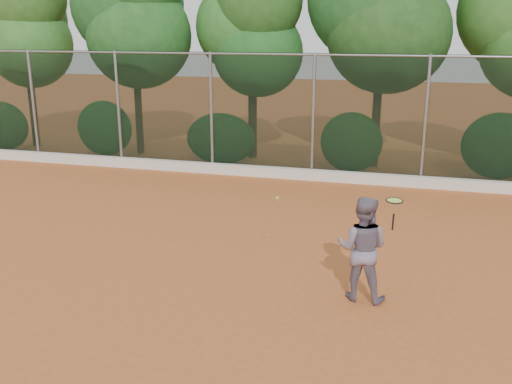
# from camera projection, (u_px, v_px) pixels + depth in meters

# --- Properties ---
(ground) EXTENTS (80.00, 80.00, 0.00)m
(ground) POSITION_uv_depth(u_px,v_px,m) (241.00, 277.00, 9.83)
(ground) COLOR #BA5F2C
(ground) RESTS_ON ground
(concrete_curb) EXTENTS (24.00, 0.20, 0.30)m
(concrete_curb) POSITION_uv_depth(u_px,v_px,m) (310.00, 175.00, 16.11)
(concrete_curb) COLOR silver
(concrete_curb) RESTS_ON ground
(tennis_player) EXTENTS (0.88, 0.72, 1.68)m
(tennis_player) POSITION_uv_depth(u_px,v_px,m) (362.00, 248.00, 8.84)
(tennis_player) COLOR slate
(tennis_player) RESTS_ON ground
(chainlink_fence) EXTENTS (24.09, 0.09, 3.50)m
(chainlink_fence) POSITION_uv_depth(u_px,v_px,m) (313.00, 114.00, 15.81)
(chainlink_fence) COLOR black
(chainlink_fence) RESTS_ON ground
(foliage_backdrop) EXTENTS (23.70, 3.63, 7.55)m
(foliage_backdrop) POSITION_uv_depth(u_px,v_px,m) (309.00, 19.00, 17.08)
(foliage_backdrop) COLOR #472B1B
(foliage_backdrop) RESTS_ON ground
(tennis_racket) EXTENTS (0.32, 0.32, 0.50)m
(tennis_racket) POSITION_uv_depth(u_px,v_px,m) (394.00, 203.00, 8.38)
(tennis_racket) COLOR black
(tennis_racket) RESTS_ON ground
(tennis_ball_in_flight) EXTENTS (0.06, 0.06, 0.06)m
(tennis_ball_in_flight) POSITION_uv_depth(u_px,v_px,m) (277.00, 198.00, 9.28)
(tennis_ball_in_flight) COLOR #B2C82D
(tennis_ball_in_flight) RESTS_ON ground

